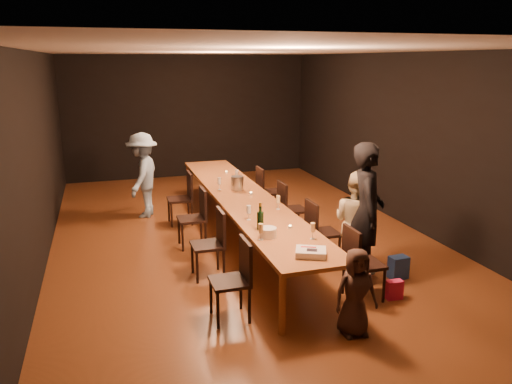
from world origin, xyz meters
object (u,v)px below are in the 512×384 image
object	(u,v)px
woman_birthday	(367,212)
chair_right_0	(364,263)
child	(356,292)
chair_left_2	(192,218)
chair_right_3	(270,191)
man_blue	(143,175)
chair_right_1	(323,232)
chair_left_1	(207,244)
ice_bucket	(237,183)
birthday_cake	(311,252)
champagne_bottle	(260,216)
table	(244,199)
chair_left_3	(180,199)
chair_left_0	(230,281)
woman_tan	(356,222)
plate_stack	(268,232)
chair_right_2	(293,209)

from	to	relation	value
woman_birthday	chair_right_0	bearing A→B (deg)	174.35
child	chair_left_2	bearing A→B (deg)	114.44
chair_right_3	man_blue	world-z (taller)	man_blue
chair_right_3	chair_right_1	bearing A→B (deg)	-0.00
chair_left_1	ice_bucket	distance (m)	1.89
birthday_cake	champagne_bottle	world-z (taller)	champagne_bottle
ice_bucket	table	bearing A→B (deg)	-91.87
chair_left_2	man_blue	size ratio (longest dim) A/B	0.59
chair_right_3	woman_birthday	world-z (taller)	woman_birthday
chair_right_3	chair_left_3	xyz separation A→B (m)	(-1.70, 0.00, 0.00)
child	chair_left_0	bearing A→B (deg)	152.44
chair_right_3	woman_birthday	xyz separation A→B (m)	(0.30, -3.07, 0.46)
woman_tan	chair_left_3	bearing A→B (deg)	11.07
champagne_bottle	chair_right_3	bearing A→B (deg)	68.93
chair_left_1	woman_birthday	world-z (taller)	woman_birthday
chair_right_3	champagne_bottle	distance (m)	3.06
table	woman_birthday	xyz separation A→B (m)	(1.15, -1.87, 0.23)
chair_right_0	chair_right_1	xyz separation A→B (m)	(0.00, 1.20, 0.00)
chair_left_3	ice_bucket	world-z (taller)	ice_bucket
birthday_cake	ice_bucket	size ratio (longest dim) A/B	1.78
chair_right_3	chair_left_3	size ratio (longest dim) A/B	1.00
birthday_cake	plate_stack	distance (m)	0.76
plate_stack	ice_bucket	distance (m)	2.36
chair_right_1	chair_right_2	size ratio (longest dim) A/B	1.00
chair_right_0	child	xyz separation A→B (m)	(-0.51, -0.72, 0.02)
chair_right_1	plate_stack	bearing A→B (deg)	-56.58
chair_left_0	birthday_cake	xyz separation A→B (m)	(0.88, -0.23, 0.32)
chair_right_1	ice_bucket	world-z (taller)	ice_bucket
table	chair_left_1	xyz separation A→B (m)	(-0.85, -1.20, -0.24)
woman_tan	child	xyz separation A→B (m)	(-0.81, -1.52, -0.23)
plate_stack	champagne_bottle	bearing A→B (deg)	91.60
chair_left_3	chair_right_3	bearing A→B (deg)	-90.00
chair_right_3	birthday_cake	distance (m)	3.93
woman_tan	champagne_bottle	size ratio (longest dim) A/B	3.95
chair_left_0	plate_stack	bearing A→B (deg)	-51.82
chair_left_0	champagne_bottle	bearing A→B (deg)	-38.30
table	chair_left_0	world-z (taller)	chair_left_0
ice_bucket	birthday_cake	bearing A→B (deg)	-89.70
woman_tan	chair_right_0	bearing A→B (deg)	135.00
chair_right_0	child	bearing A→B (deg)	-35.17
man_blue	chair_right_0	bearing A→B (deg)	50.23
chair_left_2	woman_birthday	bearing A→B (deg)	-133.05
child	chair_right_2	bearing A→B (deg)	84.27
chair_right_2	chair_left_3	bearing A→B (deg)	-125.22
woman_birthday	man_blue	distance (m)	4.51
chair_right_1	child	xyz separation A→B (m)	(-0.51, -1.92, 0.02)
chair_right_3	chair_left_2	size ratio (longest dim) A/B	1.00
chair_right_3	woman_birthday	distance (m)	3.12
woman_tan	chair_right_1	bearing A→B (deg)	12.52
chair_left_1	plate_stack	bearing A→B (deg)	-139.03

